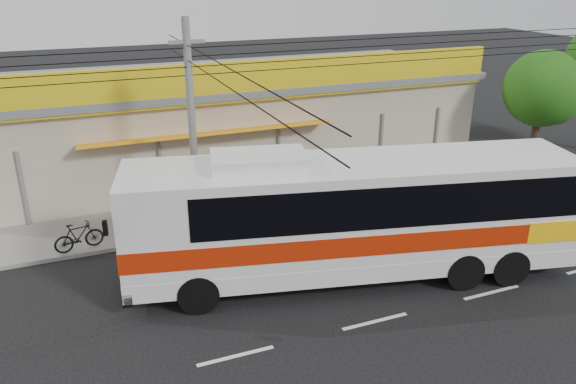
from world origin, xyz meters
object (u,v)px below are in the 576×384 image
at_px(motorbike_dark, 79,236).
at_px(coach_bus, 360,210).
at_px(motorbike_red, 156,219).
at_px(utility_pole, 188,60).
at_px(tree_near, 545,91).

bearing_deg(motorbike_dark, coach_bus, -131.73).
bearing_deg(motorbike_dark, motorbike_red, -95.40).
distance_m(coach_bus, motorbike_dark, 9.50).
bearing_deg(coach_bus, utility_pole, 146.23).
bearing_deg(utility_pole, motorbike_red, 150.63).
bearing_deg(motorbike_dark, tree_near, -99.34).
bearing_deg(utility_pole, motorbike_dark, 172.87).
bearing_deg(motorbike_red, tree_near, -116.32).
bearing_deg(tree_near, motorbike_dark, -178.15).
xyz_separation_m(coach_bus, tree_near, (12.30, 5.42, 1.63)).
bearing_deg(tree_near, coach_bus, -156.23).
relative_size(coach_bus, tree_near, 2.43).
distance_m(coach_bus, utility_pole, 7.17).
bearing_deg(motorbike_red, coach_bus, -160.36).
height_order(motorbike_dark, tree_near, tree_near).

